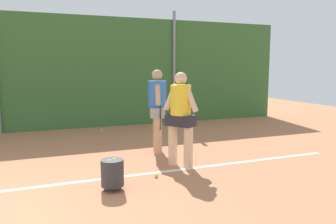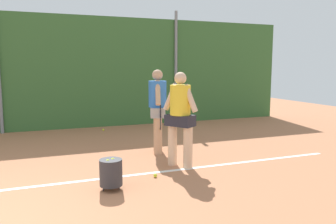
{
  "view_description": "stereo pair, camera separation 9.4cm",
  "coord_description": "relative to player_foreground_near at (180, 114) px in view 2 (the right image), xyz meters",
  "views": [
    {
      "loc": [
        1.1,
        -4.3,
        1.94
      ],
      "look_at": [
        3.61,
        2.12,
        1.0
      ],
      "focal_mm": 35.57,
      "sensor_mm": 36.0,
      "label": 1
    },
    {
      "loc": [
        1.19,
        -4.33,
        1.94
      ],
      "look_at": [
        3.61,
        2.12,
        1.0
      ],
      "focal_mm": 35.57,
      "sensor_mm": 36.0,
      "label": 2
    }
  ],
  "objects": [
    {
      "name": "fence_post_right",
      "position": [
        1.86,
        4.86,
        0.87
      ],
      "size": [
        0.1,
        0.1,
        3.81
      ],
      "primitive_type": "cylinder",
      "color": "gray",
      "rests_on": "ground_plane"
    },
    {
      "name": "tennis_ball_5",
      "position": [
        -0.79,
        4.18,
        -1.0
      ],
      "size": [
        0.07,
        0.07,
        0.07
      ],
      "primitive_type": "sphere",
      "color": "#CCDB33",
      "rests_on": "ground_plane"
    },
    {
      "name": "player_midcourt",
      "position": [
        -0.06,
        1.19,
        0.02
      ],
      "size": [
        0.47,
        0.84,
        1.88
      ],
      "rotation": [
        0.0,
        0.0,
        4.42
      ],
      "color": "tan",
      "rests_on": "ground_plane"
    },
    {
      "name": "tennis_ball_7",
      "position": [
        -0.66,
        -0.46,
        -1.0
      ],
      "size": [
        0.07,
        0.07,
        0.07
      ],
      "primitive_type": "sphere",
      "color": "#CCDB33",
      "rests_on": "ground_plane"
    },
    {
      "name": "player_foreground_near",
      "position": [
        0.0,
        0.0,
        0.0
      ],
      "size": [
        0.57,
        0.66,
        1.84
      ],
      "rotation": [
        0.0,
        0.0,
        2.18
      ],
      "color": "beige",
      "rests_on": "ground_plane"
    },
    {
      "name": "ball_hopper",
      "position": [
        -1.51,
        -0.8,
        -0.75
      ],
      "size": [
        0.36,
        0.36,
        0.51
      ],
      "color": "#2D2D33",
      "rests_on": "ground_plane"
    }
  ]
}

